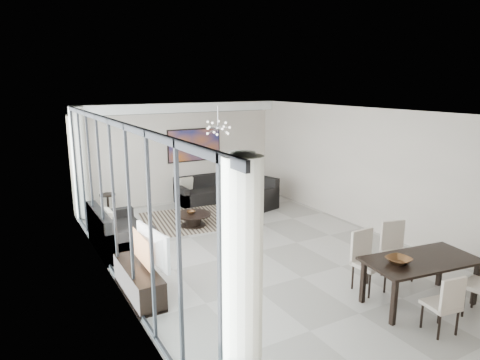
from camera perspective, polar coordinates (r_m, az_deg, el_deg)
room_shell at (r=8.93m, az=5.24°, el=-0.18°), size 6.00×9.00×2.90m
window_wall at (r=7.60m, az=-15.84°, el=-2.83°), size 0.37×8.95×2.90m
soffit at (r=12.32m, az=-8.07°, el=9.54°), size 5.98×0.40×0.26m
painting at (r=12.78m, az=-6.11°, el=4.66°), size 1.68×0.04×0.98m
chandelier at (r=10.83m, az=-2.97°, el=6.98°), size 0.66×0.66×0.71m
rug at (r=11.19m, az=-5.51°, el=-5.17°), size 3.03×2.49×0.01m
coffee_table at (r=10.65m, az=-6.27°, el=-5.18°), size 0.89×0.89×0.31m
bowl_coffee at (r=10.61m, az=-6.56°, el=-4.30°), size 0.23×0.23×0.07m
sofa_main at (r=12.82m, az=-3.94°, el=-1.64°), size 2.07×0.85×0.75m
loveseat at (r=9.50m, az=-15.99°, el=-7.06°), size 1.00×1.78×0.89m
armchair at (r=12.06m, az=2.09°, el=-2.36°), size 1.20×1.23×0.86m
side_table at (r=11.93m, az=-17.22°, el=-2.66°), size 0.41×0.41×0.57m
tv_console at (r=7.48m, az=-13.34°, el=-12.98°), size 0.44×1.56×0.49m
television at (r=7.29m, az=-12.33°, el=-8.85°), size 0.30×1.10×0.63m
dining_table at (r=7.42m, az=22.98°, el=-10.29°), size 1.93×1.15×0.76m
dining_chair_sw at (r=6.76m, az=25.81°, el=-14.37°), size 0.47×0.47×0.89m
dining_chair_nw at (r=7.64m, az=16.41°, el=-9.69°), size 0.49×0.49×1.03m
dining_chair_ne at (r=8.26m, az=20.01°, el=-8.25°), size 0.56×0.56×1.03m
bowl_dining at (r=7.09m, az=20.40°, el=-10.01°), size 0.39×0.39×0.09m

